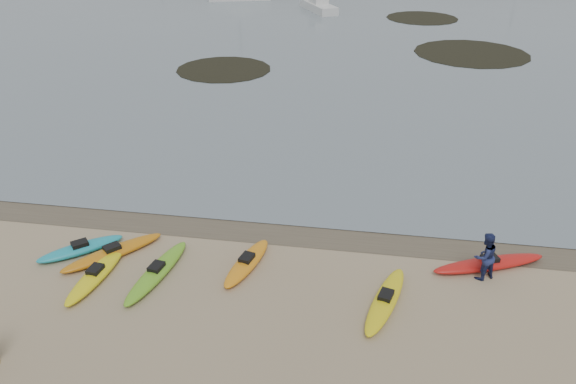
# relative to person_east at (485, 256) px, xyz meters

# --- Properties ---
(ground) EXTENTS (600.00, 600.00, 0.00)m
(ground) POSITION_rel_person_east_xyz_m (-6.95, 2.23, -0.86)
(ground) COLOR tan
(ground) RESTS_ON ground
(wet_sand) EXTENTS (60.00, 60.00, 0.00)m
(wet_sand) POSITION_rel_person_east_xyz_m (-6.95, 1.93, -0.86)
(wet_sand) COLOR brown
(wet_sand) RESTS_ON ground
(kayaks) EXTENTS (19.67, 8.32, 0.34)m
(kayaks) POSITION_rel_person_east_xyz_m (-9.37, -1.46, -0.69)
(kayaks) COLOR #1C9BB1
(kayaks) RESTS_ON ground
(person_east) EXTENTS (1.06, 0.99, 1.73)m
(person_east) POSITION_rel_person_east_xyz_m (0.00, 0.00, 0.00)
(person_east) COLOR navy
(person_east) RESTS_ON ground
(kelp_mats) EXTENTS (26.28, 28.12, 0.04)m
(kelp_mats) POSITION_rel_person_east_xyz_m (-2.30, 32.15, -0.84)
(kelp_mats) COLOR black
(kelp_mats) RESTS_ON water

